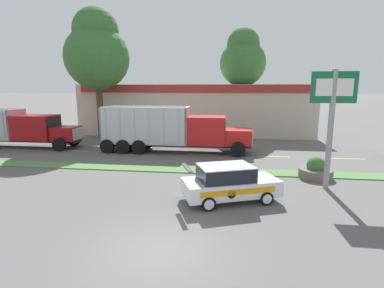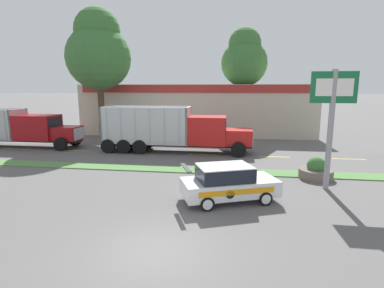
{
  "view_description": "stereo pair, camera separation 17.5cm",
  "coord_description": "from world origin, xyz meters",
  "px_view_note": "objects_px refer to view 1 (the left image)",
  "views": [
    {
      "loc": [
        2.25,
        -8.56,
        5.14
      ],
      "look_at": [
        -0.16,
        9.58,
        1.73
      ],
      "focal_mm": 28.0,
      "sensor_mm": 36.0,
      "label": 1
    },
    {
      "loc": [
        2.42,
        -8.53,
        5.14
      ],
      "look_at": [
        -0.16,
        9.58,
        1.73
      ],
      "focal_mm": 28.0,
      "sensor_mm": 36.0,
      "label": 2
    }
  ],
  "objects_px": {
    "dump_truck_trail": "(20,130)",
    "stone_planter": "(316,170)",
    "store_sign_post": "(332,107)",
    "rally_car": "(229,183)",
    "dump_truck_lead": "(187,133)"
  },
  "relations": [
    {
      "from": "store_sign_post",
      "to": "stone_planter",
      "type": "distance_m",
      "value": 4.17
    },
    {
      "from": "dump_truck_lead",
      "to": "rally_car",
      "type": "relative_size",
      "value": 2.55
    },
    {
      "from": "dump_truck_trail",
      "to": "stone_planter",
      "type": "relative_size",
      "value": 6.6
    },
    {
      "from": "rally_car",
      "to": "dump_truck_trail",
      "type": "bearing_deg",
      "value": 150.1
    },
    {
      "from": "dump_truck_trail",
      "to": "stone_planter",
      "type": "height_order",
      "value": "dump_truck_trail"
    },
    {
      "from": "store_sign_post",
      "to": "dump_truck_trail",
      "type": "bearing_deg",
      "value": 160.92
    },
    {
      "from": "dump_truck_lead",
      "to": "rally_car",
      "type": "distance_m",
      "value": 10.97
    },
    {
      "from": "dump_truck_trail",
      "to": "store_sign_post",
      "type": "relative_size",
      "value": 2.08
    },
    {
      "from": "rally_car",
      "to": "store_sign_post",
      "type": "height_order",
      "value": "store_sign_post"
    },
    {
      "from": "dump_truck_trail",
      "to": "rally_car",
      "type": "distance_m",
      "value": 21.23
    },
    {
      "from": "dump_truck_lead",
      "to": "dump_truck_trail",
      "type": "relative_size",
      "value": 0.96
    },
    {
      "from": "rally_car",
      "to": "store_sign_post",
      "type": "xyz_separation_m",
      "value": [
        5.02,
        2.48,
        3.34
      ]
    },
    {
      "from": "dump_truck_lead",
      "to": "rally_car",
      "type": "xyz_separation_m",
      "value": [
        3.54,
        -10.35,
        -0.76
      ]
    },
    {
      "from": "dump_truck_trail",
      "to": "store_sign_post",
      "type": "distance_m",
      "value": 24.91
    },
    {
      "from": "dump_truck_lead",
      "to": "stone_planter",
      "type": "relative_size",
      "value": 6.33
    }
  ]
}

